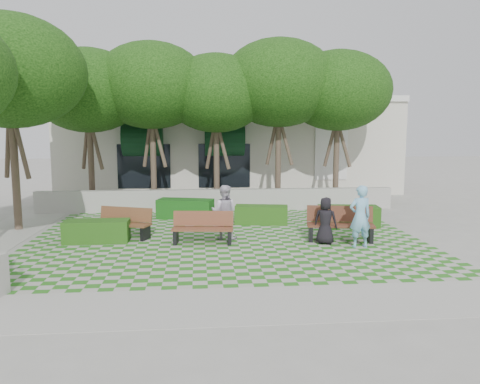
{
  "coord_description": "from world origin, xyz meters",
  "views": [
    {
      "loc": [
        -0.86,
        -13.37,
        3.37
      ],
      "look_at": [
        0.5,
        1.5,
        1.4
      ],
      "focal_mm": 35.0,
      "sensor_mm": 36.0,
      "label": 1
    }
  ],
  "objects": [
    {
      "name": "building",
      "position": [
        0.93,
        14.08,
        2.52
      ],
      "size": [
        18.0,
        8.92,
        5.15
      ],
      "color": "beige",
      "rests_on": "ground"
    },
    {
      "name": "person_dark",
      "position": [
        2.92,
        0.02,
        0.71
      ],
      "size": [
        0.81,
        0.7,
        1.41
      ],
      "primitive_type": "imported",
      "rotation": [
        0.0,
        0.0,
        2.7
      ],
      "color": "black",
      "rests_on": "ground"
    },
    {
      "name": "bench_east",
      "position": [
        3.48,
        0.36,
        0.51
      ],
      "size": [
        2.11,
        1.04,
        1.06
      ],
      "rotation": [
        0.0,
        0.0,
        -0.19
      ],
      "color": "#4F291B",
      "rests_on": "ground"
    },
    {
      "name": "hedge_midright",
      "position": [
        1.43,
        3.19,
        0.33
      ],
      "size": [
        2.0,
        1.08,
        0.66
      ],
      "primitive_type": "cube",
      "rotation": [
        0.0,
        0.0,
        -0.18
      ],
      "color": "#224F15",
      "rests_on": "ground"
    },
    {
      "name": "lawn",
      "position": [
        0.0,
        1.0,
        0.01
      ],
      "size": [
        12.0,
        12.0,
        0.0
      ],
      "primitive_type": "plane",
      "color": "#2B721E",
      "rests_on": "ground"
    },
    {
      "name": "sidewalk_south",
      "position": [
        0.0,
        -4.7,
        0.01
      ],
      "size": [
        16.0,
        2.0,
        0.01
      ],
      "primitive_type": "cube",
      "color": "#9E9B93",
      "rests_on": "ground"
    },
    {
      "name": "person_white",
      "position": [
        -0.04,
        0.95,
        0.85
      ],
      "size": [
        0.97,
        0.84,
        1.7
      ],
      "primitive_type": "imported",
      "rotation": [
        0.0,
        0.0,
        2.87
      ],
      "color": "silver",
      "rests_on": "ground"
    },
    {
      "name": "ground",
      "position": [
        0.0,
        0.0,
        0.0
      ],
      "size": [
        90.0,
        90.0,
        0.0
      ],
      "primitive_type": "plane",
      "color": "gray",
      "rests_on": "ground"
    },
    {
      "name": "hedge_midleft",
      "position": [
        -1.34,
        4.54,
        0.37
      ],
      "size": [
        2.26,
        1.38,
        0.74
      ],
      "primitive_type": "cube",
      "rotation": [
        0.0,
        0.0,
        -0.27
      ],
      "color": "#134913",
      "rests_on": "ground"
    },
    {
      "name": "bench_west",
      "position": [
        -3.21,
        1.39,
        0.46
      ],
      "size": [
        1.91,
        1.23,
        0.95
      ],
      "rotation": [
        0.0,
        0.0,
        -0.38
      ],
      "color": "brown",
      "rests_on": "ground"
    },
    {
      "name": "person_blue",
      "position": [
        3.8,
        -0.5,
        0.91
      ],
      "size": [
        0.71,
        0.52,
        1.82
      ],
      "primitive_type": "imported",
      "rotation": [
        0.0,
        0.0,
        3.27
      ],
      "color": "#7CBCE3",
      "rests_on": "ground"
    },
    {
      "name": "hedge_west",
      "position": [
        -3.93,
        0.85,
        0.34
      ],
      "size": [
        1.93,
        0.78,
        0.67
      ],
      "primitive_type": "cube",
      "rotation": [
        0.0,
        0.0,
        0.01
      ],
      "color": "#1E4813",
      "rests_on": "ground"
    },
    {
      "name": "bench_mid",
      "position": [
        -0.72,
        0.42,
        0.46
      ],
      "size": [
        1.87,
        0.79,
        0.95
      ],
      "rotation": [
        0.0,
        0.0,
        -0.11
      ],
      "color": "brown",
      "rests_on": "ground"
    },
    {
      "name": "retaining_wall",
      "position": [
        0.0,
        6.2,
        0.45
      ],
      "size": [
        15.0,
        0.36,
        0.9
      ],
      "primitive_type": "cube",
      "color": "#9E9B93",
      "rests_on": "ground"
    },
    {
      "name": "hedge_east",
      "position": [
        4.44,
        2.45,
        0.36
      ],
      "size": [
        2.16,
        1.06,
        0.73
      ],
      "primitive_type": "cube",
      "rotation": [
        0.0,
        0.0,
        -0.11
      ],
      "color": "#1D4612",
      "rests_on": "ground"
    },
    {
      "name": "tree_row",
      "position": [
        -1.86,
        5.95,
        5.18
      ],
      "size": [
        17.7,
        13.4,
        7.41
      ],
      "color": "#47382B",
      "rests_on": "ground"
    }
  ]
}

